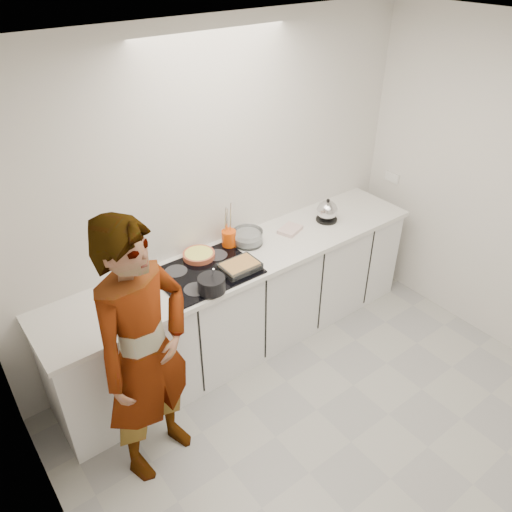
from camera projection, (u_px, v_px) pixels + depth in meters
floor at (351, 442)px, 3.53m from camera, size 3.60×3.20×0.00m
ceiling at (415, 54)px, 2.11m from camera, size 3.60×3.20×0.00m
wall_back at (219, 196)px, 3.89m from camera, size 3.60×0.00×2.60m
wall_left at (58, 472)px, 1.91m from camera, size 0.00×3.20×2.60m
base_cabinets at (244, 304)px, 4.15m from camera, size 3.20×0.58×0.87m
countertop at (243, 258)px, 3.90m from camera, size 3.24×0.64×0.04m
hob at (207, 272)px, 3.69m from camera, size 0.72×0.54×0.01m
tart_dish at (199, 255)px, 3.84m from camera, size 0.28×0.28×0.04m
saucepan at (212, 284)px, 3.46m from camera, size 0.26×0.26×0.19m
baking_dish at (240, 266)px, 3.69m from camera, size 0.28×0.21×0.05m
mixing_bowl at (248, 238)px, 4.02m from camera, size 0.26×0.26×0.11m
tea_towel at (290, 230)px, 4.20m from camera, size 0.24×0.20×0.03m
kettle at (327, 211)px, 4.32m from camera, size 0.19×0.19×0.21m
utensil_crock at (229, 239)px, 3.97m from camera, size 0.13×0.13×0.14m
cook at (145, 354)px, 2.97m from camera, size 0.78×0.63×1.85m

